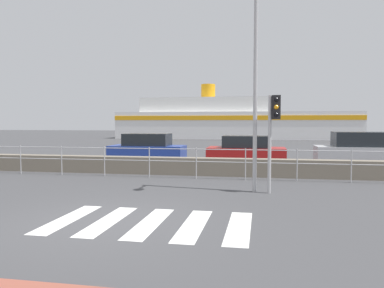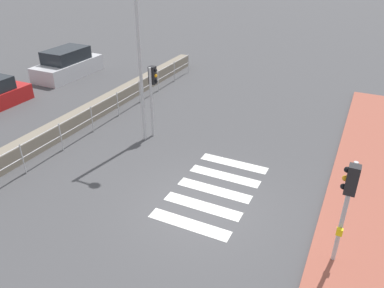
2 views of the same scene
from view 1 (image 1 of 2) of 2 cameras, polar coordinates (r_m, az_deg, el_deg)
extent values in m
plane|color=#424244|center=(8.14, -13.17, -11.31)|extent=(160.00, 160.00, 0.00)
cube|color=silver|center=(8.50, -18.32, -10.75)|extent=(0.45, 2.40, 0.01)
cube|color=silver|center=(8.11, -12.63, -11.33)|extent=(0.45, 2.40, 0.01)
cube|color=silver|center=(7.81, -6.41, -11.84)|extent=(0.45, 2.40, 0.01)
cube|color=silver|center=(7.61, 0.24, -12.24)|extent=(0.45, 2.40, 0.01)
cube|color=silver|center=(7.51, 7.18, -12.48)|extent=(0.45, 2.40, 0.01)
cube|color=slate|center=(14.64, -2.19, -3.37)|extent=(25.59, 0.55, 0.67)
cylinder|color=#B2B2B5|center=(13.72, -2.99, -0.74)|extent=(23.04, 0.03, 0.03)
cylinder|color=#B2B2B5|center=(13.76, -2.99, -2.61)|extent=(23.04, 0.03, 0.03)
cylinder|color=#B2B2B5|center=(16.35, -24.65, -2.17)|extent=(0.04, 0.04, 1.13)
cylinder|color=#B2B2B5|center=(15.41, -19.25, -2.37)|extent=(0.04, 0.04, 1.13)
cylinder|color=#B2B2B5|center=(14.61, -13.19, -2.57)|extent=(0.04, 0.04, 1.13)
cylinder|color=#B2B2B5|center=(14.00, -6.52, -2.76)|extent=(0.04, 0.04, 1.13)
cylinder|color=#B2B2B5|center=(13.59, 0.65, -2.92)|extent=(0.04, 0.04, 1.13)
cylinder|color=#B2B2B5|center=(13.41, 8.15, -3.04)|extent=(0.04, 0.04, 1.13)
cylinder|color=#B2B2B5|center=(13.46, 15.72, -3.11)|extent=(0.04, 0.04, 1.13)
cylinder|color=#B2B2B5|center=(13.73, 23.11, -3.13)|extent=(0.04, 0.04, 1.13)
cylinder|color=#B2B2B5|center=(10.94, 11.74, -0.09)|extent=(0.10, 0.10, 2.81)
cube|color=black|center=(10.93, 12.70, 5.48)|extent=(0.24, 0.24, 0.68)
sphere|color=black|center=(10.80, 12.75, 6.63)|extent=(0.13, 0.13, 0.13)
sphere|color=orange|center=(10.79, 12.73, 5.51)|extent=(0.13, 0.13, 0.13)
sphere|color=black|center=(10.79, 12.72, 4.39)|extent=(0.13, 0.13, 0.13)
cylinder|color=#B2B2B5|center=(11.13, 9.66, 10.61)|extent=(0.12, 0.12, 6.93)
cube|color=white|center=(47.99, 6.63, 2.85)|extent=(29.30, 7.81, 3.28)
cube|color=white|center=(48.39, 2.47, 5.88)|extent=(16.41, 6.25, 1.81)
cube|color=orange|center=(44.07, 6.30, 4.00)|extent=(29.30, 0.08, 0.53)
cylinder|color=orange|center=(48.51, 2.48, 8.01)|extent=(1.80, 1.80, 1.80)
cube|color=#233D9E|center=(20.34, -6.80, -1.33)|extent=(4.00, 1.74, 0.79)
cube|color=#1E2328|center=(20.30, -6.81, 0.68)|extent=(2.40, 1.53, 0.65)
cube|color=#B21919|center=(19.45, 8.25, -1.62)|extent=(3.95, 1.80, 0.75)
cube|color=#1E2328|center=(19.40, 8.27, 0.37)|extent=(2.37, 1.58, 0.61)
cube|color=#BCBCC1|center=(20.01, 24.21, -1.57)|extent=(4.17, 1.81, 0.87)
cube|color=#1E2328|center=(19.96, 24.26, 0.68)|extent=(2.50, 1.59, 0.71)
camera|label=2|loc=(12.75, -62.88, 23.81)|focal=35.00mm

